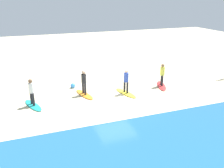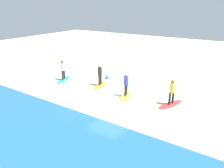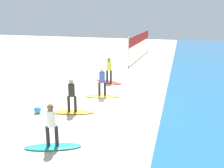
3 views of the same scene
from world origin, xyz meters
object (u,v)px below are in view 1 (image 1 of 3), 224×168
(surfboard_yellow, at_px, (126,93))
(surfer_orange, at_px, (84,81))
(beach_ball, at_px, (73,86))
(surfboard_orange, at_px, (84,94))
(surfboard_red, at_px, (161,86))
(surfer_red, at_px, (162,73))
(surfboard_teal, at_px, (33,105))
(surfer_teal, at_px, (31,90))
(surfer_yellow, at_px, (126,79))

(surfboard_yellow, bearing_deg, surfer_orange, -118.84)
(surfboard_yellow, bearing_deg, beach_ball, -140.67)
(surfer_orange, bearing_deg, surfboard_orange, 0.00)
(surfboard_yellow, height_order, surfboard_orange, same)
(surfboard_red, relative_size, surfer_red, 1.28)
(surfboard_orange, height_order, beach_ball, beach_ball)
(surfboard_teal, bearing_deg, surfer_teal, -19.07)
(surfboard_red, bearing_deg, surfboard_orange, -71.61)
(surfer_orange, distance_m, beach_ball, 1.91)
(surfboard_orange, xyz_separation_m, surfer_orange, (-0.00, 0.00, 0.99))
(surfer_red, height_order, beach_ball, surfer_red)
(surfboard_red, relative_size, surfboard_orange, 1.00)
(surfboard_red, distance_m, surfer_yellow, 3.23)
(surfer_red, xyz_separation_m, surfboard_yellow, (3.05, 0.41, -0.99))
(surfer_yellow, height_order, surfboard_orange, surfer_yellow)
(surfer_red, height_order, surfboard_yellow, surfer_red)
(surfer_yellow, height_order, surfboard_teal, surfer_yellow)
(surfboard_red, height_order, beach_ball, beach_ball)
(surfboard_yellow, bearing_deg, surfboard_red, 83.68)
(surfer_teal, bearing_deg, surfer_yellow, 178.94)
(surfer_orange, relative_size, surfer_teal, 1.00)
(surfer_yellow, relative_size, surfboard_teal, 0.78)
(surfer_yellow, xyz_separation_m, beach_ball, (3.18, -2.37, -0.86))
(surfboard_teal, bearing_deg, surfer_orange, 81.23)
(surfboard_red, relative_size, surfer_teal, 1.28)
(surfboard_red, distance_m, beach_ball, 6.53)
(surfboard_yellow, distance_m, surfboard_teal, 6.11)
(surfboard_red, xyz_separation_m, surfer_teal, (9.16, 0.30, 0.99))
(surfboard_yellow, bearing_deg, surfboard_teal, -105.03)
(surfboard_red, height_order, surfboard_orange, same)
(beach_ball, bearing_deg, surfboard_red, 162.54)
(surfer_yellow, distance_m, beach_ball, 4.06)
(surfer_red, xyz_separation_m, surfer_yellow, (3.05, 0.41, 0.00))
(surfboard_orange, bearing_deg, surfer_red, 73.09)
(surfer_teal, bearing_deg, surfboard_yellow, 178.94)
(surfer_orange, bearing_deg, surfboard_teal, 10.31)
(surfboard_red, xyz_separation_m, surfer_red, (0.00, 0.00, 0.99))
(surfboard_yellow, xyz_separation_m, surfer_orange, (2.73, -0.73, 0.99))
(surfer_orange, height_order, beach_ball, surfer_orange)
(surfer_orange, bearing_deg, surfer_yellow, 165.13)
(surfboard_red, height_order, surfer_teal, surfer_teal)
(surfboard_red, distance_m, surfer_teal, 9.21)
(surfboard_red, height_order, surfer_yellow, surfer_yellow)
(surfer_yellow, bearing_deg, surfboard_yellow, 180.00)
(surfboard_yellow, relative_size, surfer_teal, 1.28)
(surfboard_orange, bearing_deg, surfer_teal, -93.48)
(surfer_red, height_order, surfer_teal, same)
(surfboard_orange, height_order, surfboard_teal, same)
(surfer_red, distance_m, beach_ball, 6.59)
(surfer_red, height_order, surfboard_teal, surfer_red)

